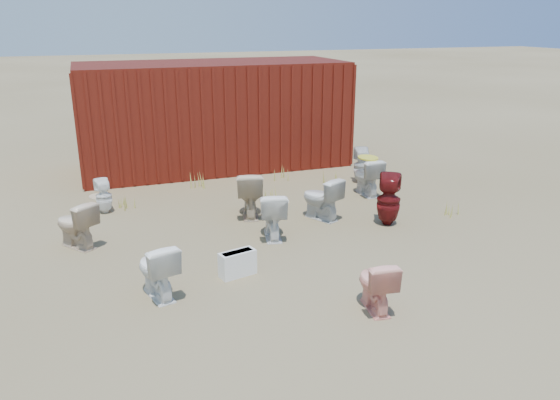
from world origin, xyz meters
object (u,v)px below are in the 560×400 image
object	(u,v)px
toilet_front_a	(157,270)
toilet_front_e	(321,198)
toilet_front_pink	(376,284)
toilet_front_maroon	(389,200)
shipping_container	(214,115)
toilet_back_e	(362,165)
toilet_back_beige_left	(76,225)
toilet_back_a	(104,196)
toilet_front_c	(272,214)
loose_tank	(238,264)
toilet_back_yellowlid	(367,177)
toilet_back_beige_right	(250,194)

from	to	relation	value
toilet_front_a	toilet_front_e	world-z (taller)	toilet_front_e
toilet_front_pink	toilet_front_maroon	bearing A→B (deg)	-115.36
shipping_container	toilet_front_e	size ratio (longest dim) A/B	7.98
toilet_front_pink	toilet_front_e	bearing A→B (deg)	-94.05
toilet_front_maroon	toilet_back_e	distance (m)	2.50
shipping_container	toilet_front_e	world-z (taller)	shipping_container
toilet_front_e	toilet_front_pink	bearing A→B (deg)	52.00
toilet_front_e	toilet_back_beige_left	world-z (taller)	toilet_front_e
toilet_front_pink	toilet_front_e	xyz separation A→B (m)	(0.65, 3.09, 0.04)
toilet_front_maroon	toilet_back_beige_left	xyz separation A→B (m)	(-4.97, 0.74, -0.07)
toilet_back_a	toilet_front_c	bearing A→B (deg)	128.43
toilet_back_beige_left	loose_tank	world-z (taller)	toilet_back_beige_left
toilet_front_c	toilet_back_yellowlid	xyz separation A→B (m)	(2.48, 1.47, -0.01)
toilet_back_beige_left	toilet_front_a	bearing A→B (deg)	79.19
loose_tank	toilet_front_a	bearing A→B (deg)	177.61
toilet_back_beige_right	toilet_back_yellowlid	bearing A→B (deg)	-156.29
toilet_front_c	toilet_front_a	bearing A→B (deg)	47.59
toilet_front_pink	toilet_front_maroon	distance (m)	2.94
toilet_front_a	toilet_front_e	size ratio (longest dim) A/B	0.97
toilet_front_pink	toilet_front_maroon	world-z (taller)	toilet_front_maroon
toilet_front_maroon	toilet_back_yellowlid	world-z (taller)	toilet_front_maroon
toilet_front_maroon	toilet_back_yellowlid	bearing A→B (deg)	-71.53
toilet_back_beige_left	toilet_back_beige_right	distance (m)	2.92
toilet_front_e	toilet_front_c	bearing A→B (deg)	-0.61
shipping_container	toilet_back_yellowlid	world-z (taller)	shipping_container
toilet_back_a	toilet_front_maroon	bearing A→B (deg)	142.51
shipping_container	toilet_back_e	distance (m)	3.70
toilet_back_beige_left	loose_tank	bearing A→B (deg)	102.92
toilet_front_maroon	toilet_back_yellowlid	distance (m)	1.66
toilet_front_a	loose_tank	size ratio (longest dim) A/B	1.47
toilet_front_a	toilet_front_maroon	world-z (taller)	toilet_front_maroon
toilet_front_c	toilet_back_a	distance (m)	3.24
loose_tank	toilet_back_beige_left	bearing A→B (deg)	125.18
toilet_back_yellowlid	toilet_back_a	bearing A→B (deg)	-7.65
shipping_container	toilet_back_a	bearing A→B (deg)	-134.94
toilet_back_yellowlid	toilet_front_e	bearing A→B (deg)	33.86
loose_tank	toilet_front_e	bearing A→B (deg)	26.20
toilet_front_maroon	toilet_front_e	world-z (taller)	toilet_front_maroon
loose_tank	toilet_back_e	bearing A→B (deg)	28.88
toilet_back_a	toilet_back_yellowlid	world-z (taller)	toilet_back_yellowlid
toilet_front_pink	toilet_back_yellowlid	size ratio (longest dim) A/B	0.89
shipping_container	toilet_front_pink	distance (m)	7.40
toilet_back_e	toilet_back_a	bearing A→B (deg)	20.02
toilet_back_a	toilet_back_yellowlid	xyz separation A→B (m)	(4.95, -0.63, 0.06)
toilet_back_a	toilet_back_yellowlid	distance (m)	4.99
toilet_back_beige_right	loose_tank	distance (m)	2.39
shipping_container	toilet_front_maroon	world-z (taller)	shipping_container
toilet_front_pink	toilet_front_c	size ratio (longest dim) A/B	0.87
toilet_front_e	toilet_back_a	size ratio (longest dim) A/B	1.20
toilet_front_e	toilet_back_beige_left	distance (m)	4.01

